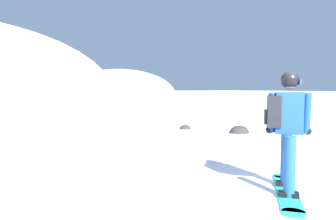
{
  "coord_description": "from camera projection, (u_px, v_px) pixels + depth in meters",
  "views": [
    {
      "loc": [
        -3.85,
        -1.97,
        1.48
      ],
      "look_at": [
        -0.01,
        3.59,
        1.0
      ],
      "focal_mm": 32.93,
      "sensor_mm": 36.0,
      "label": 1
    }
  ],
  "objects": [
    {
      "name": "rock_small",
      "position": [
        185.0,
        129.0,
        11.2
      ],
      "size": [
        0.43,
        0.37,
        0.3
      ],
      "color": "#383333",
      "rests_on": "ground"
    },
    {
      "name": "ridge_peak_far",
      "position": [
        120.0,
        96.0,
        58.01
      ],
      "size": [
        21.89,
        19.7,
        10.12
      ],
      "color": "white",
      "rests_on": "ground"
    },
    {
      "name": "snowboarder_main",
      "position": [
        286.0,
        128.0,
        4.31
      ],
      "size": [
        1.48,
        1.28,
        1.71
      ],
      "color": "#23B7A3",
      "rests_on": "ground"
    },
    {
      "name": "rock_dark",
      "position": [
        239.0,
        133.0,
        10.22
      ],
      "size": [
        0.7,
        0.59,
        0.49
      ],
      "color": "#383333",
      "rests_on": "ground"
    },
    {
      "name": "ground_plane",
      "position": [
        330.0,
        205.0,
        3.9
      ],
      "size": [
        300.0,
        300.0,
        0.0
      ],
      "primitive_type": "plane",
      "color": "white"
    }
  ]
}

